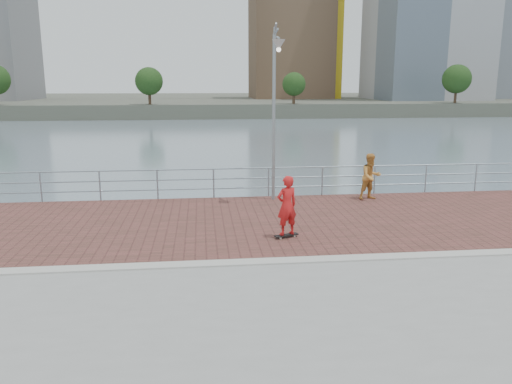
{
  "coord_description": "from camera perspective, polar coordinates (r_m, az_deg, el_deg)",
  "views": [
    {
      "loc": [
        -1.46,
        -11.16,
        4.22
      ],
      "look_at": [
        0.0,
        2.0,
        1.3
      ],
      "focal_mm": 35.0,
      "sensor_mm": 36.0,
      "label": 1
    }
  ],
  "objects": [
    {
      "name": "skateboard",
      "position": [
        13.87,
        3.5,
        -4.95
      ],
      "size": [
        0.71,
        0.41,
        0.08
      ],
      "rotation": [
        0.0,
        0.0,
        0.35
      ],
      "color": "black",
      "rests_on": "brick_lane"
    },
    {
      "name": "brick_lane",
      "position": [
        15.42,
        -0.66,
        -3.41
      ],
      "size": [
        40.0,
        6.8,
        0.02
      ],
      "primitive_type": "cube",
      "color": "brown",
      "rests_on": "seawall"
    },
    {
      "name": "shoreline_trees",
      "position": [
        88.54,
        -11.91,
        12.37
      ],
      "size": [
        110.07,
        5.19,
        6.92
      ],
      "color": "#473323",
      "rests_on": "far_shore"
    },
    {
      "name": "street_lamp",
      "position": [
        17.43,
        2.28,
        12.29
      ],
      "size": [
        0.43,
        1.25,
        5.88
      ],
      "color": "gray",
      "rests_on": "brick_lane"
    },
    {
      "name": "water",
      "position": [
        12.86,
        1.02,
        -16.49
      ],
      "size": [
        400.0,
        400.0,
        0.0
      ],
      "primitive_type": "plane",
      "color": "slate",
      "rests_on": "ground"
    },
    {
      "name": "far_shore",
      "position": [
        133.76,
        -5.78,
        10.23
      ],
      "size": [
        320.0,
        95.0,
        2.5
      ],
      "primitive_type": "cube",
      "color": "#4C5142",
      "rests_on": "ground"
    },
    {
      "name": "curb",
      "position": [
        12.01,
        1.06,
        -7.98
      ],
      "size": [
        40.0,
        0.4,
        0.06
      ],
      "primitive_type": "cube",
      "color": "#B7B5AD",
      "rests_on": "seawall"
    },
    {
      "name": "bystander",
      "position": [
        18.62,
        12.99,
        1.73
      ],
      "size": [
        0.96,
        0.83,
        1.69
      ],
      "primitive_type": "imported",
      "rotation": [
        0.0,
        0.0,
        0.26
      ],
      "color": "gold",
      "rests_on": "brick_lane"
    },
    {
      "name": "guardrail",
      "position": [
        18.56,
        -1.7,
        1.47
      ],
      "size": [
        39.06,
        0.06,
        1.13
      ],
      "color": "#8C9EA8",
      "rests_on": "brick_lane"
    },
    {
      "name": "skateboarder",
      "position": [
        13.64,
        3.55,
        -1.55
      ],
      "size": [
        0.7,
        0.58,
        1.65
      ],
      "primitive_type": "imported",
      "rotation": [
        0.0,
        0.0,
        3.49
      ],
      "color": "red",
      "rests_on": "skateboard"
    }
  ]
}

